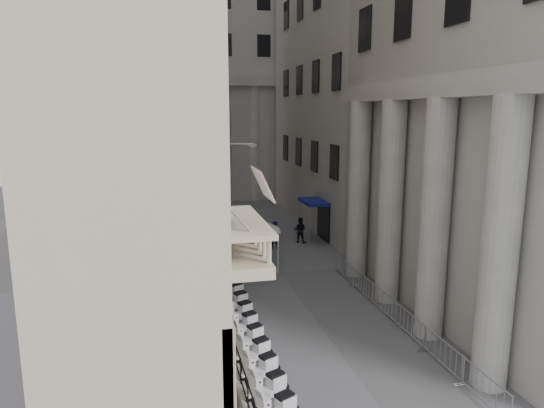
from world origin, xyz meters
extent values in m
cube|color=beige|center=(0.00, 48.00, 15.00)|extent=(22.00, 10.00, 30.00)
cylinder|color=white|center=(-3.13, 18.45, 1.22)|extent=(0.06, 0.06, 2.43)
cylinder|color=white|center=(-0.03, 18.45, 1.22)|extent=(0.06, 0.06, 2.43)
cylinder|color=white|center=(-3.13, 21.55, 1.22)|extent=(0.06, 0.06, 2.43)
cylinder|color=white|center=(-0.03, 21.55, 1.22)|extent=(0.06, 0.06, 2.43)
cube|color=silver|center=(-1.58, 20.00, 2.49)|extent=(3.32, 3.32, 0.13)
cone|color=silver|center=(-1.58, 20.00, 3.04)|extent=(4.42, 4.42, 1.11)
cylinder|color=gray|center=(-4.13, 17.83, 3.89)|extent=(0.16, 0.16, 7.78)
cylinder|color=gray|center=(-3.04, 17.41, 7.78)|extent=(2.22, 0.96, 0.12)
cube|color=gray|center=(-2.04, 17.02, 7.73)|extent=(0.53, 0.38, 0.15)
cube|color=black|center=(-3.90, 21.72, 0.94)|extent=(0.36, 0.92, 1.89)
cube|color=#19E54C|center=(-3.75, 21.74, 1.15)|extent=(0.11, 0.68, 1.05)
imported|color=black|center=(0.80, 24.28, 1.00)|extent=(0.75, 0.51, 2.01)
imported|color=black|center=(2.97, 25.48, 0.94)|extent=(1.14, 1.06, 1.88)
imported|color=black|center=(-2.00, 26.04, 0.83)|extent=(0.92, 0.71, 1.67)
camera|label=1|loc=(-6.56, -7.46, 9.45)|focal=32.00mm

